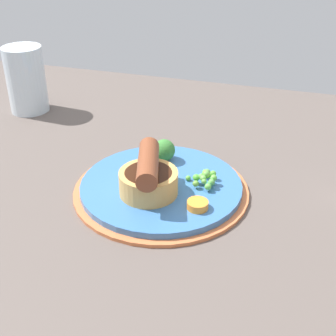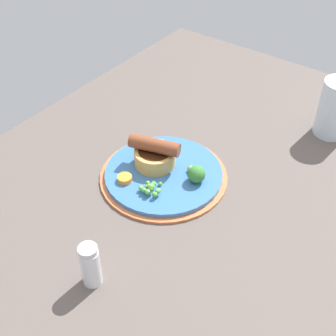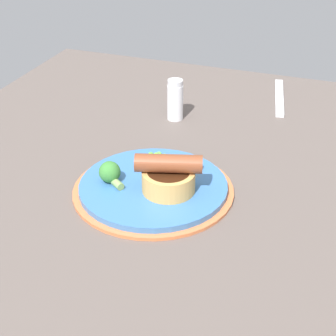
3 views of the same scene
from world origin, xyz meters
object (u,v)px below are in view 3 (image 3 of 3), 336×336
(carrot_slice_0, at_px, (193,166))
(fork, at_px, (279,97))
(salt_shaker, at_px, (175,100))
(broccoli_floret_near, at_px, (110,173))
(sausage_pudding, at_px, (168,178))
(dinner_plate, at_px, (153,189))
(pea_pile, at_px, (158,158))

(carrot_slice_0, height_order, fork, carrot_slice_0)
(carrot_slice_0, distance_m, salt_shaker, 0.21)
(broccoli_floret_near, distance_m, fork, 0.46)
(sausage_pudding, distance_m, broccoli_floret_near, 0.09)
(fork, bearing_deg, broccoli_floret_near, -33.27)
(broccoli_floret_near, bearing_deg, fork, -76.91)
(dinner_plate, bearing_deg, fork, 164.55)
(pea_pile, xyz_separation_m, carrot_slice_0, (-0.00, 0.06, -0.01))
(pea_pile, xyz_separation_m, salt_shaker, (-0.19, -0.04, 0.01))
(carrot_slice_0, bearing_deg, dinner_plate, -34.72)
(sausage_pudding, xyz_separation_m, fork, (-0.42, 0.09, -0.03))
(carrot_slice_0, xyz_separation_m, salt_shaker, (-0.19, -0.10, 0.02))
(carrot_slice_0, relative_size, fork, 0.15)
(dinner_plate, bearing_deg, pea_pile, -165.84)
(broccoli_floret_near, bearing_deg, carrot_slice_0, -107.98)
(carrot_slice_0, bearing_deg, salt_shaker, -152.95)
(pea_pile, bearing_deg, salt_shaker, -168.47)
(dinner_plate, relative_size, salt_shaker, 3.11)
(broccoli_floret_near, relative_size, fork, 0.25)
(pea_pile, height_order, fork, pea_pile)
(pea_pile, height_order, carrot_slice_0, pea_pile)
(fork, height_order, salt_shaker, salt_shaker)
(sausage_pudding, height_order, broccoli_floret_near, sausage_pudding)
(carrot_slice_0, bearing_deg, sausage_pudding, -11.73)
(dinner_plate, xyz_separation_m, salt_shaker, (-0.25, -0.05, 0.03))
(pea_pile, relative_size, salt_shaker, 0.57)
(salt_shaker, bearing_deg, carrot_slice_0, 27.05)
(fork, bearing_deg, dinner_plate, -26.39)
(dinner_plate, height_order, pea_pile, pea_pile)
(sausage_pudding, distance_m, pea_pile, 0.08)
(broccoli_floret_near, bearing_deg, dinner_plate, -129.98)
(broccoli_floret_near, bearing_deg, sausage_pudding, -142.39)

